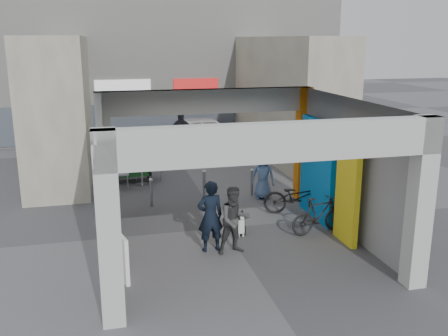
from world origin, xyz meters
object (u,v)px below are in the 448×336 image
object	(u,v)px
produce_stand	(133,172)
man_crates	(182,134)
border_collie	(240,225)
man_with_dog	(210,216)
bicycle_rear	(319,215)
cafe_set	(137,173)
bicycle_front	(297,197)
man_back_turned	(235,220)
man_elderly	(263,176)
white_van	(208,131)

from	to	relation	value
produce_stand	man_crates	world-z (taller)	man_crates
border_collie	man_crates	bearing A→B (deg)	85.87
man_with_dog	bicycle_rear	size ratio (longest dim) A/B	1.06
cafe_set	bicycle_rear	xyz separation A→B (m)	(4.23, -5.86, 0.14)
produce_stand	border_collie	xyz separation A→B (m)	(2.33, -5.81, -0.05)
border_collie	bicycle_front	world-z (taller)	bicycle_front
man_back_turned	bicycle_rear	xyz separation A→B (m)	(2.44, 0.66, -0.32)
cafe_set	man_elderly	size ratio (longest dim) A/B	1.13
border_collie	bicycle_rear	bearing A→B (deg)	-13.98
man_back_turned	man_elderly	size ratio (longest dim) A/B	1.10
cafe_set	produce_stand	bearing A→B (deg)	113.78
bicycle_rear	white_van	world-z (taller)	white_van
border_collie	man_elderly	bearing A→B (deg)	57.10
bicycle_front	bicycle_rear	bearing A→B (deg)	-160.77
produce_stand	border_collie	world-z (taller)	produce_stand
border_collie	bicycle_rear	xyz separation A→B (m)	(2.04, -0.35, 0.21)
man_with_dog	man_elderly	xyz separation A→B (m)	(2.46, 3.53, -0.13)
produce_stand	bicycle_front	bearing A→B (deg)	-65.80
border_collie	man_elderly	size ratio (longest dim) A/B	0.48
white_van	man_crates	bearing A→B (deg)	136.44
produce_stand	bicycle_front	xyz separation A→B (m)	(4.37, -4.66, 0.18)
cafe_set	man_back_turned	size ratio (longest dim) A/B	1.03
border_collie	man_elderly	xyz separation A→B (m)	(1.52, 2.77, 0.45)
cafe_set	border_collie	xyz separation A→B (m)	(2.20, -5.51, -0.08)
cafe_set	man_crates	size ratio (longest dim) A/B	0.87
border_collie	man_back_turned	bearing A→B (deg)	-115.84
man_elderly	white_van	world-z (taller)	man_elderly
border_collie	man_crates	distance (m)	9.45
cafe_set	man_elderly	world-z (taller)	man_elderly
produce_stand	man_crates	bearing A→B (deg)	38.31
white_van	bicycle_front	bearing A→B (deg)	-179.32
man_elderly	man_crates	xyz separation A→B (m)	(-1.52, 6.66, 0.22)
border_collie	white_van	size ratio (longest dim) A/B	0.17
man_back_turned	man_elderly	world-z (taller)	man_back_turned
man_crates	white_van	world-z (taller)	man_crates
man_with_dog	man_crates	distance (m)	10.24
man_crates	bicycle_rear	xyz separation A→B (m)	(2.04, -9.78, -0.46)
man_with_dog	bicycle_rear	bearing A→B (deg)	-177.60
man_crates	man_with_dog	bearing A→B (deg)	91.54
cafe_set	man_with_dog	world-z (taller)	man_with_dog
man_elderly	man_crates	bearing A→B (deg)	126.80
man_back_turned	white_van	xyz separation A→B (m)	(1.92, 12.17, -0.11)
produce_stand	cafe_set	bearing A→B (deg)	-85.13
man_with_dog	man_crates	bearing A→B (deg)	-100.75
produce_stand	man_elderly	size ratio (longest dim) A/B	0.86
border_collie	white_van	world-z (taller)	white_van
cafe_set	white_van	size ratio (longest dim) A/B	0.41
man_with_dog	man_elderly	bearing A→B (deg)	-130.29
cafe_set	man_crates	bearing A→B (deg)	60.75
man_with_dog	man_back_turned	xyz separation A→B (m)	(0.53, -0.25, -0.06)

